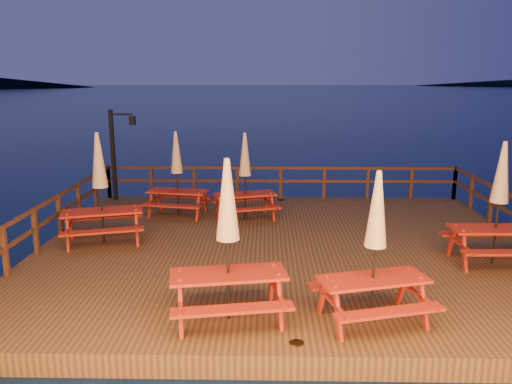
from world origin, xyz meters
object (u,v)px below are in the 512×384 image
(lamp_post, at_px, (117,147))
(picnic_table_0, at_px, (228,238))
(picnic_table_1, at_px, (100,187))
(picnic_table_2, at_px, (499,202))

(lamp_post, height_order, picnic_table_0, lamp_post)
(picnic_table_0, bearing_deg, picnic_table_1, 121.05)
(picnic_table_0, height_order, picnic_table_2, picnic_table_0)
(picnic_table_2, bearing_deg, lamp_post, 148.97)
(picnic_table_1, bearing_deg, picnic_table_2, -23.88)
(picnic_table_0, relative_size, picnic_table_2, 1.02)
(picnic_table_1, relative_size, picnic_table_2, 1.01)
(lamp_post, xyz_separation_m, picnic_table_2, (9.93, -5.66, -0.38))
(picnic_table_1, height_order, picnic_table_2, picnic_table_1)
(picnic_table_0, height_order, picnic_table_1, picnic_table_0)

